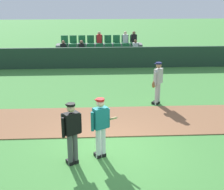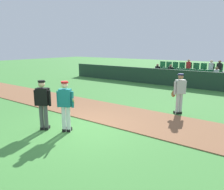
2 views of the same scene
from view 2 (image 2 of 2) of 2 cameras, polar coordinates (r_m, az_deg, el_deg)
The scene contains 7 objects.
ground_plane at distance 7.96m, azimuth -8.62°, elevation -8.83°, with size 80.00×80.00×0.00m, color #42843A.
infield_dirt_path at distance 9.56m, azimuth 0.75°, elevation -4.90°, with size 28.00×2.71×0.03m, color brown.
dugout_fence at distance 16.56m, azimuth 17.20°, elevation 4.13°, with size 20.00×0.16×1.22m, color #1E3828.
stadium_bleachers at distance 17.93m, azimuth 18.75°, elevation 4.30°, with size 5.55×2.10×1.90m.
batter_teal_jersey at distance 7.54m, azimuth -11.96°, elevation -2.43°, with size 0.74×0.70×1.76m.
umpire_home_plate at distance 7.92m, azimuth -17.52°, elevation -1.78°, with size 0.53×0.46×1.76m.
runner_grey_jersey at distance 9.80m, azimuth 17.13°, elevation 0.69°, with size 0.52×0.54×1.76m.
Camera 2 is at (5.26, -5.23, 2.88)m, focal length 35.15 mm.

